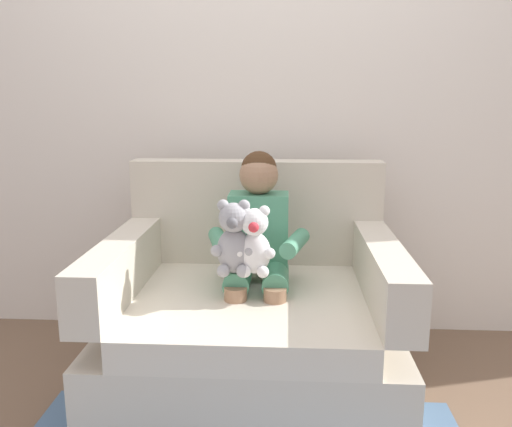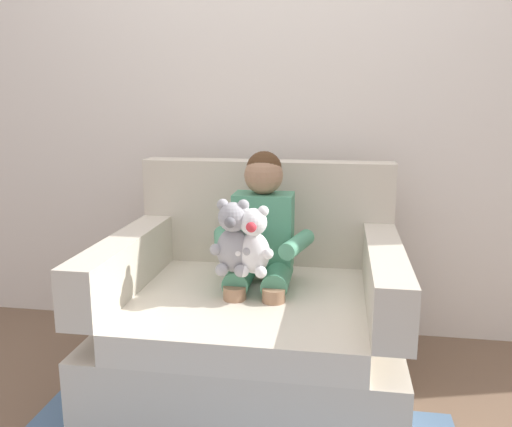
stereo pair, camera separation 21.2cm
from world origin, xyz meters
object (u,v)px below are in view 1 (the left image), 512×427
armchair (252,321)px  seated_child (258,238)px  plush_white (255,243)px  plush_grey (234,240)px

armchair → seated_child: 0.37m
armchair → seated_child: bearing=64.6°
seated_child → plush_white: 0.19m
plush_grey → armchair: bearing=59.5°
armchair → seated_child: seated_child is taller
seated_child → plush_white: seated_child is taller
plush_white → plush_grey: bearing=169.2°
seated_child → plush_white: bearing=-90.9°
armchair → plush_grey: bearing=-115.6°
seated_child → armchair: bearing=-115.2°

